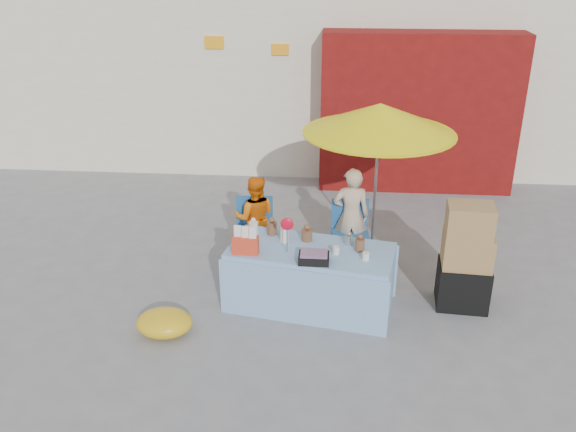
# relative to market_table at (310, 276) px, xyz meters

# --- Properties ---
(ground) EXTENTS (80.00, 80.00, 0.00)m
(ground) POSITION_rel_market_table_xyz_m (-0.61, -0.33, -0.37)
(ground) COLOR slate
(ground) RESTS_ON ground
(market_table) EXTENTS (2.02, 1.21, 1.14)m
(market_table) POSITION_rel_market_table_xyz_m (0.00, 0.00, 0.00)
(market_table) COLOR #92BCE9
(market_table) RESTS_ON ground
(chair_left) EXTENTS (0.51, 0.50, 0.85)m
(chair_left) POSITION_rel_market_table_xyz_m (-0.78, 0.98, -0.12)
(chair_left) COLOR #205795
(chair_left) RESTS_ON ground
(chair_right) EXTENTS (0.51, 0.50, 0.85)m
(chair_right) POSITION_rel_market_table_xyz_m (0.47, 0.98, -0.12)
(chair_right) COLOR #205795
(chair_right) RESTS_ON ground
(vendor_orange) EXTENTS (0.58, 0.47, 1.15)m
(vendor_orange) POSITION_rel_market_table_xyz_m (-0.78, 1.11, 0.20)
(vendor_orange) COLOR orange
(vendor_orange) RESTS_ON ground
(vendor_beige) EXTENTS (0.49, 0.34, 1.30)m
(vendor_beige) POSITION_rel_market_table_xyz_m (0.47, 1.11, 0.28)
(vendor_beige) COLOR #CCAE90
(vendor_beige) RESTS_ON ground
(umbrella) EXTENTS (1.90, 1.90, 2.09)m
(umbrella) POSITION_rel_market_table_xyz_m (0.77, 1.26, 1.52)
(umbrella) COLOR gray
(umbrella) RESTS_ON ground
(box_stack) EXTENTS (0.61, 0.51, 1.27)m
(box_stack) POSITION_rel_market_table_xyz_m (1.76, 0.13, 0.21)
(box_stack) COLOR black
(box_stack) RESTS_ON ground
(tarp_bundle) EXTENTS (0.75, 0.68, 0.27)m
(tarp_bundle) POSITION_rel_market_table_xyz_m (-1.53, -0.72, -0.24)
(tarp_bundle) COLOR gold
(tarp_bundle) RESTS_ON ground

